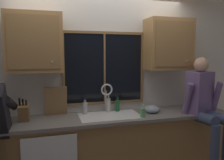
{
  "coord_description": "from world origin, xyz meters",
  "views": [
    {
      "loc": [
        -0.67,
        -3.05,
        1.72
      ],
      "look_at": [
        0.1,
        -0.3,
        1.39
      ],
      "focal_mm": 35.73,
      "sensor_mm": 36.0,
      "label": 1
    }
  ],
  "objects_px": {
    "knife_block": "(24,113)",
    "mixing_bowl": "(152,109)",
    "person_sitting_on_counter": "(204,101)",
    "bottle_amber_small": "(108,105)",
    "cutting_board": "(56,101)",
    "bottle_green_glass": "(85,108)",
    "bottle_tall_clear": "(118,105)",
    "soap_dispenser": "(143,112)"
  },
  "relations": [
    {
      "from": "knife_block",
      "to": "soap_dispenser",
      "type": "height_order",
      "value": "knife_block"
    },
    {
      "from": "cutting_board",
      "to": "person_sitting_on_counter",
      "type": "bearing_deg",
      "value": -14.03
    },
    {
      "from": "mixing_bowl",
      "to": "cutting_board",
      "type": "bearing_deg",
      "value": 170.26
    },
    {
      "from": "person_sitting_on_counter",
      "to": "mixing_bowl",
      "type": "height_order",
      "value": "person_sitting_on_counter"
    },
    {
      "from": "knife_block",
      "to": "bottle_green_glass",
      "type": "xyz_separation_m",
      "value": [
        0.75,
        0.14,
        -0.02
      ]
    },
    {
      "from": "person_sitting_on_counter",
      "to": "knife_block",
      "type": "height_order",
      "value": "person_sitting_on_counter"
    },
    {
      "from": "knife_block",
      "to": "cutting_board",
      "type": "relative_size",
      "value": 0.82
    },
    {
      "from": "knife_block",
      "to": "cutting_board",
      "type": "distance_m",
      "value": 0.43
    },
    {
      "from": "person_sitting_on_counter",
      "to": "bottle_tall_clear",
      "type": "height_order",
      "value": "person_sitting_on_counter"
    },
    {
      "from": "mixing_bowl",
      "to": "knife_block",
      "type": "bearing_deg",
      "value": 178.81
    },
    {
      "from": "soap_dispenser",
      "to": "bottle_amber_small",
      "type": "distance_m",
      "value": 0.52
    },
    {
      "from": "bottle_amber_small",
      "to": "bottle_tall_clear",
      "type": "bearing_deg",
      "value": -1.93
    },
    {
      "from": "mixing_bowl",
      "to": "soap_dispenser",
      "type": "bearing_deg",
      "value": -140.2
    },
    {
      "from": "knife_block",
      "to": "bottle_amber_small",
      "type": "bearing_deg",
      "value": 8.58
    },
    {
      "from": "cutting_board",
      "to": "bottle_green_glass",
      "type": "relative_size",
      "value": 1.87
    },
    {
      "from": "knife_block",
      "to": "mixing_bowl",
      "type": "relative_size",
      "value": 1.52
    },
    {
      "from": "cutting_board",
      "to": "bottle_tall_clear",
      "type": "relative_size",
      "value": 1.87
    },
    {
      "from": "bottle_green_glass",
      "to": "bottle_tall_clear",
      "type": "relative_size",
      "value": 1.0
    },
    {
      "from": "person_sitting_on_counter",
      "to": "mixing_bowl",
      "type": "distance_m",
      "value": 0.71
    },
    {
      "from": "bottle_green_glass",
      "to": "bottle_tall_clear",
      "type": "bearing_deg",
      "value": 2.54
    },
    {
      "from": "cutting_board",
      "to": "bottle_amber_small",
      "type": "bearing_deg",
      "value": -1.68
    },
    {
      "from": "mixing_bowl",
      "to": "bottle_green_glass",
      "type": "relative_size",
      "value": 1.01
    },
    {
      "from": "cutting_board",
      "to": "mixing_bowl",
      "type": "relative_size",
      "value": 1.85
    },
    {
      "from": "person_sitting_on_counter",
      "to": "bottle_green_glass",
      "type": "bearing_deg",
      "value": 164.3
    },
    {
      "from": "person_sitting_on_counter",
      "to": "soap_dispenser",
      "type": "height_order",
      "value": "person_sitting_on_counter"
    },
    {
      "from": "knife_block",
      "to": "mixing_bowl",
      "type": "xyz_separation_m",
      "value": [
        1.66,
        -0.03,
        -0.06
      ]
    },
    {
      "from": "bottle_tall_clear",
      "to": "mixing_bowl",
      "type": "bearing_deg",
      "value": -23.95
    },
    {
      "from": "bottle_tall_clear",
      "to": "soap_dispenser",
      "type": "bearing_deg",
      "value": -59.63
    },
    {
      "from": "person_sitting_on_counter",
      "to": "cutting_board",
      "type": "distance_m",
      "value": 1.98
    },
    {
      "from": "knife_block",
      "to": "cutting_board",
      "type": "xyz_separation_m",
      "value": [
        0.38,
        0.19,
        0.08
      ]
    },
    {
      "from": "person_sitting_on_counter",
      "to": "bottle_amber_small",
      "type": "height_order",
      "value": "person_sitting_on_counter"
    },
    {
      "from": "knife_block",
      "to": "bottle_amber_small",
      "type": "height_order",
      "value": "knife_block"
    },
    {
      "from": "soap_dispenser",
      "to": "bottle_green_glass",
      "type": "distance_m",
      "value": 0.77
    },
    {
      "from": "bottle_green_glass",
      "to": "bottle_amber_small",
      "type": "distance_m",
      "value": 0.34
    },
    {
      "from": "bottle_green_glass",
      "to": "bottle_tall_clear",
      "type": "xyz_separation_m",
      "value": [
        0.46,
        0.02,
        0.0
      ]
    },
    {
      "from": "knife_block",
      "to": "bottle_amber_small",
      "type": "relative_size",
      "value": 1.29
    },
    {
      "from": "person_sitting_on_counter",
      "to": "bottle_tall_clear",
      "type": "relative_size",
      "value": 6.02
    },
    {
      "from": "bottle_green_glass",
      "to": "mixing_bowl",
      "type": "bearing_deg",
      "value": -10.89
    },
    {
      "from": "mixing_bowl",
      "to": "person_sitting_on_counter",
      "type": "bearing_deg",
      "value": -22.07
    },
    {
      "from": "mixing_bowl",
      "to": "bottle_amber_small",
      "type": "distance_m",
      "value": 0.6
    },
    {
      "from": "cutting_board",
      "to": "bottle_green_glass",
      "type": "bearing_deg",
      "value": -6.96
    },
    {
      "from": "mixing_bowl",
      "to": "soap_dispenser",
      "type": "relative_size",
      "value": 1.28
    }
  ]
}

